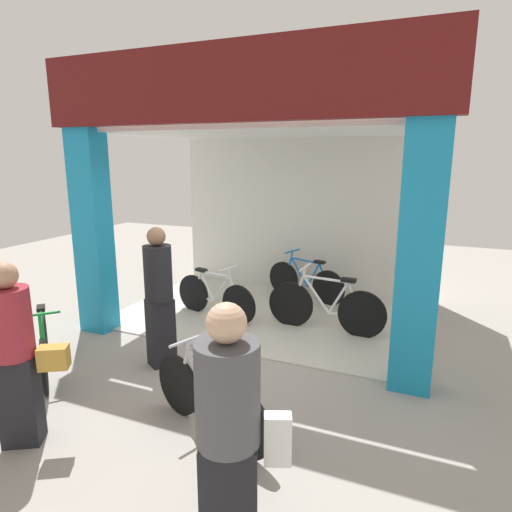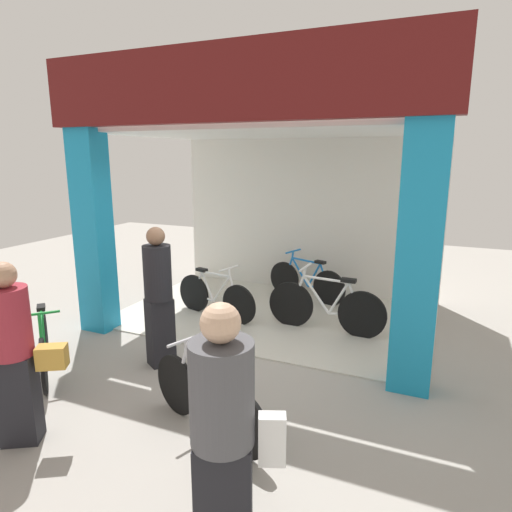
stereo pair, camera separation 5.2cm
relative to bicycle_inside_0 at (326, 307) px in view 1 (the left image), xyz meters
name	(u,v)px [view 1 (the left image)]	position (x,y,z in m)	size (l,w,h in m)	color
ground_plane	(233,353)	(-0.93, -1.20, -0.39)	(17.71, 17.71, 0.00)	#9E9991
shop_facade	(275,193)	(-0.93, 0.30, 1.60)	(5.06, 3.45, 3.76)	beige
bicycle_inside_0	(326,307)	(0.00, 0.00, 0.00)	(1.76, 0.48, 0.97)	black
bicycle_inside_1	(215,297)	(-1.77, -0.11, -0.04)	(1.55, 0.49, 0.87)	black
bicycle_inside_2	(305,281)	(-0.70, 1.31, -0.04)	(1.53, 0.55, 0.87)	black
bicycle_parked_0	(209,400)	(-0.37, -2.82, -0.04)	(1.47, 0.61, 0.86)	black
bicycle_parked_1	(44,347)	(-2.73, -2.56, -0.04)	(1.18, 1.08, 0.86)	black
pedestrian_0	(16,353)	(-1.85, -3.58, 0.48)	(0.66, 0.54, 1.68)	black
pedestrian_2	(159,295)	(-1.61, -1.81, 0.51)	(0.46, 0.46, 1.73)	black
pedestrian_3	(230,438)	(0.43, -3.99, 0.54)	(0.61, 0.49, 1.76)	black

